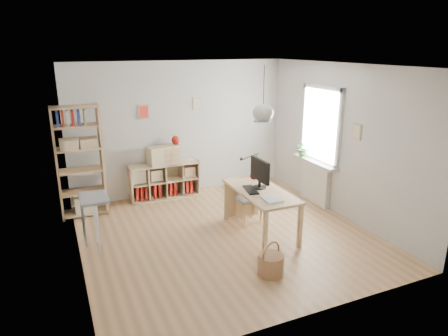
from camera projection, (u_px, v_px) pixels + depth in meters
name	position (u px, v px, depth m)	size (l,w,h in m)	color
ground	(226.00, 235.00, 6.56)	(4.50, 4.50, 0.00)	tan
room_shell	(263.00, 113.00, 6.05)	(4.50, 4.50, 4.50)	white
window_unit	(321.00, 125.00, 7.48)	(0.07, 1.16, 1.46)	white
radiator	(315.00, 183.00, 7.81)	(0.10, 0.80, 0.80)	white
windowsill	(315.00, 162.00, 7.66)	(0.22, 1.20, 0.06)	silver
desk	(261.00, 195.00, 6.44)	(0.70, 1.50, 0.75)	#DFB080
cube_shelf	(163.00, 183.00, 8.11)	(1.40, 0.38, 0.72)	beige
tall_bookshelf	(79.00, 157.00, 7.03)	(0.80, 0.38, 2.00)	#DFB080
side_table	(90.00, 209.00, 5.88)	(0.40, 0.55, 0.85)	gray
chair	(248.00, 196.00, 7.03)	(0.40, 0.40, 0.77)	gray
wicker_basket	(271.00, 264.00, 5.38)	(0.35, 0.35, 0.49)	olive
storage_chest	(256.00, 197.00, 7.69)	(0.60, 0.65, 0.55)	beige
monitor	(260.00, 172.00, 6.44)	(0.22, 0.56, 0.49)	black
keyboard	(251.00, 190.00, 6.40)	(0.16, 0.42, 0.02)	black
task_lamp	(248.00, 163.00, 6.91)	(0.38, 0.14, 0.41)	black
yarn_ball	(254.00, 176.00, 6.90)	(0.14, 0.14, 0.14)	#490916
paper_tray	(272.00, 199.00, 5.99)	(0.25, 0.31, 0.03)	silver
drawer_chest	(164.00, 155.00, 7.91)	(0.63, 0.29, 0.36)	beige
red_vase	(175.00, 140.00, 7.92)	(0.15, 0.15, 0.19)	#9F150D
potted_plant	(304.00, 148.00, 7.90)	(0.30, 0.26, 0.34)	#2D5E23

